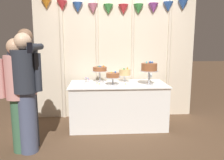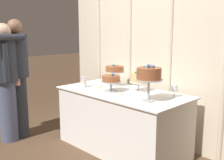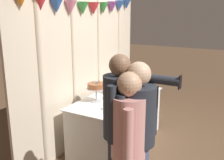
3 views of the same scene
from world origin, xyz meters
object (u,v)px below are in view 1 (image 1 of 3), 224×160
cake_display_midleft (113,76)px  tealight_far_left (97,84)px  cake_display_leftmost (100,70)px  tealight_near_right (126,85)px  guest_girl_blue_dress (28,83)px  guest_man_dark_suit (18,91)px  tealight_near_left (100,84)px  flower_vase (87,82)px  cake_display_rightmost (149,68)px  cake_display_midright (125,73)px  wine_glass (150,75)px  guest_man_pink_jacket (26,89)px  cake_table (118,105)px

cake_display_midleft → tealight_far_left: bearing=165.3°
cake_display_leftmost → tealight_near_right: size_ratio=6.89×
guest_girl_blue_dress → guest_man_dark_suit: 0.18m
tealight_near_left → guest_man_dark_suit: (-1.09, -0.76, 0.07)m
flower_vase → tealight_near_right: (0.65, 0.04, -0.05)m
cake_display_leftmost → cake_display_midleft: bearing=-53.0°
cake_display_rightmost → guest_man_dark_suit: (-1.93, -0.73, -0.21)m
cake_display_midright → tealight_far_left: (-0.50, -0.18, -0.15)m
tealight_near_right → tealight_near_left: bearing=175.1°
wine_glass → flower_vase: size_ratio=0.90×
tealight_near_left → guest_girl_blue_dress: bearing=-147.8°
guest_girl_blue_dress → guest_man_pink_jacket: guest_girl_blue_dress is taller
flower_vase → guest_man_pink_jacket: 1.06m
cake_display_leftmost → wine_glass: (0.93, 0.03, -0.11)m
cake_display_midright → tealight_far_left: bearing=-160.0°
cake_display_rightmost → flower_vase: (-1.05, -0.05, -0.23)m
cake_display_rightmost → guest_man_pink_jacket: bearing=-157.0°
tealight_near_left → cake_display_rightmost: bearing=-2.0°
cake_display_rightmost → tealight_near_right: bearing=-178.6°
wine_glass → tealight_near_right: bearing=-144.6°
cake_display_rightmost → tealight_far_left: (-0.88, 0.10, -0.28)m
flower_vase → cake_display_midright: bearing=26.3°
cake_table → tealight_near_right: 0.44m
cake_table → cake_display_midleft: size_ratio=6.63×
cake_table → flower_vase: size_ratio=10.38×
tealight_near_right → cake_display_rightmost: bearing=1.4°
wine_glass → guest_man_dark_suit: 2.31m
guest_man_dark_suit → cake_display_midright: bearing=33.3°
guest_man_dark_suit → guest_man_pink_jacket: (0.11, -0.04, 0.04)m
cake_table → wine_glass: wine_glass is taller
cake_display_leftmost → tealight_near_right: bearing=-37.3°
guest_girl_blue_dress → cake_display_midright: bearing=31.3°
tealight_near_left → cake_display_midleft: bearing=1.1°
guest_girl_blue_dress → flower_vase: bearing=35.3°
cake_display_leftmost → cake_display_midleft: size_ratio=1.20×
cake_table → tealight_near_right: tealight_near_right is taller
cake_table → cake_display_leftmost: bearing=149.7°
tealight_near_right → cake_display_leftmost: bearing=142.7°
guest_girl_blue_dress → tealight_near_left: bearing=32.2°
cake_display_midright → guest_girl_blue_dress: (-1.46, -0.89, 0.01)m
cake_display_midleft → tealight_near_right: cake_display_midleft is taller
wine_glass → guest_man_dark_suit: (-2.04, -1.08, -0.02)m
cake_display_rightmost → tealight_near_left: cake_display_rightmost is taller
tealight_near_left → cake_table: bearing=18.2°
guest_man_pink_jacket → tealight_near_left: bearing=39.2°
tealight_near_right → guest_man_dark_suit: (-1.53, -0.73, 0.07)m
cake_display_midright → wine_glass: (0.48, 0.06, -0.06)m
wine_glass → guest_girl_blue_dress: size_ratio=0.09×
cake_display_midleft → guest_girl_blue_dress: bearing=-152.6°
flower_vase → cake_display_rightmost: bearing=2.5°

